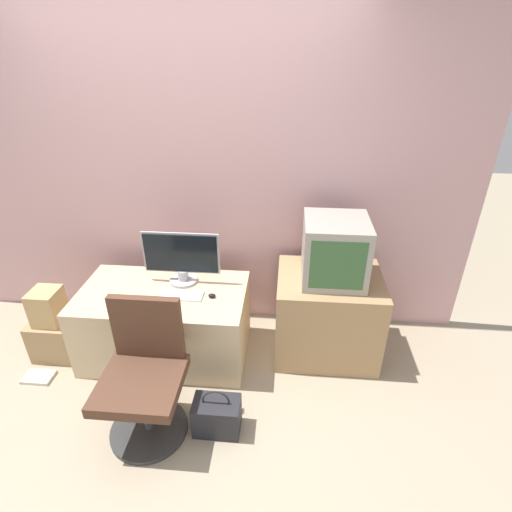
% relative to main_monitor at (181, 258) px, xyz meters
% --- Properties ---
extents(ground_plane, '(12.00, 12.00, 0.00)m').
position_rel_main_monitor_xyz_m(ground_plane, '(0.02, -0.92, -0.78)').
color(ground_plane, tan).
extents(wall_back, '(4.40, 0.05, 2.60)m').
position_rel_main_monitor_xyz_m(wall_back, '(0.02, 0.41, 0.52)').
color(wall_back, '#CC9EA3').
rests_on(wall_back, ground_plane).
extents(desk, '(1.23, 0.70, 0.57)m').
position_rel_main_monitor_xyz_m(desk, '(-0.13, -0.16, -0.49)').
color(desk, '#CCB289').
rests_on(desk, ground_plane).
extents(side_stand, '(0.77, 0.63, 0.67)m').
position_rel_main_monitor_xyz_m(side_stand, '(1.11, -0.01, -0.44)').
color(side_stand, '#A37F56').
rests_on(side_stand, ground_plane).
extents(main_monitor, '(0.58, 0.21, 0.41)m').
position_rel_main_monitor_xyz_m(main_monitor, '(0.00, 0.00, 0.00)').
color(main_monitor, '#B2B2B7').
rests_on(main_monitor, desk).
extents(keyboard, '(0.31, 0.13, 0.01)m').
position_rel_main_monitor_xyz_m(keyboard, '(0.03, -0.20, -0.20)').
color(keyboard, white).
rests_on(keyboard, desk).
extents(mouse, '(0.05, 0.04, 0.03)m').
position_rel_main_monitor_xyz_m(mouse, '(0.26, -0.20, -0.19)').
color(mouse, black).
rests_on(mouse, desk).
extents(crt_tv, '(0.44, 0.45, 0.46)m').
position_rel_main_monitor_xyz_m(crt_tv, '(1.12, -0.02, 0.12)').
color(crt_tv, gray).
rests_on(crt_tv, side_stand).
extents(office_chair, '(0.49, 0.49, 0.88)m').
position_rel_main_monitor_xyz_m(office_chair, '(-0.05, -0.84, -0.38)').
color(office_chair, '#333333').
rests_on(office_chair, ground_plane).
extents(cardboard_box_lower, '(0.34, 0.28, 0.32)m').
position_rel_main_monitor_xyz_m(cardboard_box_lower, '(-0.98, -0.26, -0.62)').
color(cardboard_box_lower, '#A3845B').
rests_on(cardboard_box_lower, ground_plane).
extents(cardboard_box_upper, '(0.20, 0.21, 0.27)m').
position_rel_main_monitor_xyz_m(cardboard_box_upper, '(-0.98, -0.26, -0.32)').
color(cardboard_box_upper, tan).
rests_on(cardboard_box_upper, cardboard_box_lower).
extents(handbag, '(0.29, 0.19, 0.34)m').
position_rel_main_monitor_xyz_m(handbag, '(0.38, -0.84, -0.66)').
color(handbag, '#232328').
rests_on(handbag, ground_plane).
extents(book, '(0.21, 0.14, 0.02)m').
position_rel_main_monitor_xyz_m(book, '(-1.01, -0.53, -0.76)').
color(book, beige).
rests_on(book, ground_plane).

